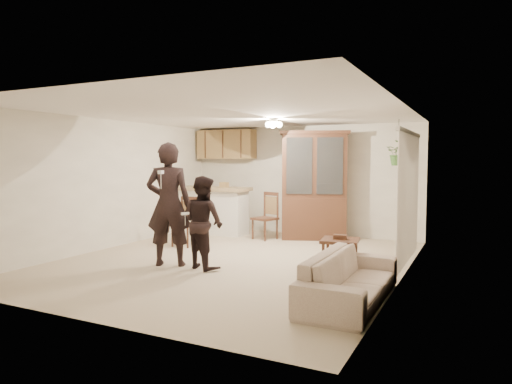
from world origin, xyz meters
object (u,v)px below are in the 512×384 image
at_px(chair_hutch_right, 322,224).
at_px(chair_hutch_left, 265,226).
at_px(side_table, 340,258).
at_px(adult, 169,211).
at_px(chair_bar, 185,232).
at_px(sofa, 350,272).
at_px(china_hutch, 314,186).
at_px(child, 203,226).

bearing_deg(chair_hutch_right, chair_hutch_left, 11.60).
bearing_deg(chair_hutch_left, side_table, -27.50).
height_order(adult, side_table, adult).
distance_m(chair_bar, chair_hutch_right, 3.05).
distance_m(sofa, china_hutch, 4.51).
xyz_separation_m(sofa, chair_hutch_left, (-2.78, 3.52, -0.08)).
xyz_separation_m(china_hutch, chair_hutch_right, (0.13, 0.21, -0.86)).
relative_size(chair_bar, chair_hutch_left, 0.96).
bearing_deg(sofa, adult, 79.53).
bearing_deg(chair_hutch_left, adult, -77.99).
relative_size(side_table, chair_hutch_right, 0.61).
distance_m(sofa, side_table, 1.11).
bearing_deg(side_table, chair_bar, 162.70).
bearing_deg(side_table, chair_hutch_left, 133.55).
bearing_deg(adult, chair_bar, -86.89).
height_order(child, china_hutch, china_hutch).
xyz_separation_m(side_table, chair_hutch_right, (-1.30, 3.23, -0.00)).
bearing_deg(chair_bar, sofa, -30.47).
height_order(adult, chair_hutch_left, adult).
height_order(child, side_table, child).
relative_size(side_table, chair_bar, 0.65).
bearing_deg(chair_hutch_left, chair_bar, -109.23).
bearing_deg(chair_hutch_right, sofa, 88.88).
distance_m(sofa, child, 2.64).
height_order(chair_bar, chair_hutch_right, chair_hutch_right).
bearing_deg(chair_hutch_left, sofa, -32.73).
distance_m(adult, child, 0.65).
height_order(adult, child, adult).
relative_size(adult, chair_hutch_right, 1.72).
bearing_deg(side_table, child, -170.92).
relative_size(chair_hutch_left, chair_hutch_right, 0.97).
relative_size(china_hutch, chair_hutch_left, 2.30).
bearing_deg(child, adult, 29.76).
xyz_separation_m(chair_bar, chair_hutch_left, (1.11, 1.41, 0.01)).
relative_size(child, chair_bar, 1.38).
bearing_deg(chair_bar, chair_hutch_right, 42.66).
bearing_deg(chair_hutch_right, child, 54.02).
relative_size(adult, child, 1.33).
xyz_separation_m(child, chair_hutch_right, (0.82, 3.56, -0.38)).
bearing_deg(china_hutch, side_table, -85.51).
bearing_deg(chair_hutch_left, child, -66.04).
relative_size(china_hutch, chair_hutch_right, 2.23).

